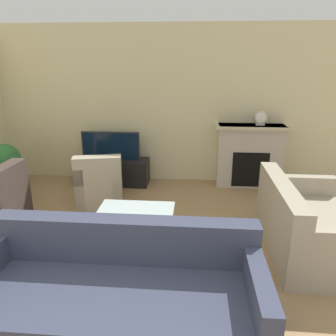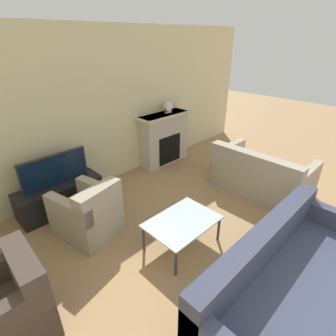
{
  "view_description": "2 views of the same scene",
  "coord_description": "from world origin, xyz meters",
  "px_view_note": "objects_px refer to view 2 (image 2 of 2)",
  "views": [
    {
      "loc": [
        0.7,
        -1.08,
        2.11
      ],
      "look_at": [
        0.39,
        2.71,
        0.86
      ],
      "focal_mm": 35.0,
      "sensor_mm": 36.0,
      "label": 1
    },
    {
      "loc": [
        -2.0,
        0.64,
        2.51
      ],
      "look_at": [
        0.54,
        3.2,
        0.68
      ],
      "focal_mm": 28.0,
      "sensor_mm": 36.0,
      "label": 2
    }
  ],
  "objects_px": {
    "armchair_accent": "(88,215)",
    "coffee_table": "(182,223)",
    "couch_loveseat": "(260,176)",
    "couch_sectional": "(289,286)",
    "mantel_clock": "(168,107)",
    "tv": "(55,170)",
    "armchair_by_window": "(2,313)"
  },
  "relations": [
    {
      "from": "couch_sectional",
      "to": "coffee_table",
      "type": "relative_size",
      "value": 2.53
    },
    {
      "from": "couch_loveseat",
      "to": "couch_sectional",
      "type": "bearing_deg",
      "value": 124.58
    },
    {
      "from": "armchair_accent",
      "to": "mantel_clock",
      "type": "xyz_separation_m",
      "value": [
        2.51,
        0.97,
        0.89
      ]
    },
    {
      "from": "couch_sectional",
      "to": "armchair_by_window",
      "type": "bearing_deg",
      "value": 141.59
    },
    {
      "from": "armchair_accent",
      "to": "coffee_table",
      "type": "relative_size",
      "value": 0.99
    },
    {
      "from": "tv",
      "to": "mantel_clock",
      "type": "xyz_separation_m",
      "value": [
        2.54,
        0.13,
        0.5
      ]
    },
    {
      "from": "couch_sectional",
      "to": "armchair_accent",
      "type": "distance_m",
      "value": 2.56
    },
    {
      "from": "couch_loveseat",
      "to": "armchair_accent",
      "type": "bearing_deg",
      "value": 68.14
    },
    {
      "from": "armchair_accent",
      "to": "armchair_by_window",
      "type": "bearing_deg",
      "value": 17.58
    },
    {
      "from": "mantel_clock",
      "to": "tv",
      "type": "bearing_deg",
      "value": -177.13
    },
    {
      "from": "armchair_by_window",
      "to": "armchair_accent",
      "type": "xyz_separation_m",
      "value": [
        1.27,
        0.74,
        0.0
      ]
    },
    {
      "from": "tv",
      "to": "armchair_by_window",
      "type": "bearing_deg",
      "value": -128.26
    },
    {
      "from": "couch_sectional",
      "to": "armchair_by_window",
      "type": "distance_m",
      "value": 2.7
    },
    {
      "from": "armchair_accent",
      "to": "coffee_table",
      "type": "height_order",
      "value": "armchair_accent"
    },
    {
      "from": "armchair_accent",
      "to": "coffee_table",
      "type": "xyz_separation_m",
      "value": [
        0.74,
        -1.07,
        0.05
      ]
    },
    {
      "from": "couch_sectional",
      "to": "couch_loveseat",
      "type": "bearing_deg",
      "value": 34.58
    },
    {
      "from": "couch_sectional",
      "to": "mantel_clock",
      "type": "xyz_separation_m",
      "value": [
        1.67,
        3.39,
        0.91
      ]
    },
    {
      "from": "couch_loveseat",
      "to": "mantel_clock",
      "type": "distance_m",
      "value": 2.28
    },
    {
      "from": "armchair_by_window",
      "to": "mantel_clock",
      "type": "relative_size",
      "value": 3.63
    },
    {
      "from": "tv",
      "to": "coffee_table",
      "type": "distance_m",
      "value": 2.09
    },
    {
      "from": "armchair_by_window",
      "to": "mantel_clock",
      "type": "xyz_separation_m",
      "value": [
        3.79,
        1.71,
        0.89
      ]
    },
    {
      "from": "couch_loveseat",
      "to": "armchair_accent",
      "type": "relative_size",
      "value": 1.75
    },
    {
      "from": "couch_sectional",
      "to": "couch_loveseat",
      "type": "distance_m",
      "value": 2.32
    },
    {
      "from": "tv",
      "to": "couch_sectional",
      "type": "bearing_deg",
      "value": -75.2
    },
    {
      "from": "tv",
      "to": "mantel_clock",
      "type": "distance_m",
      "value": 2.59
    },
    {
      "from": "coffee_table",
      "to": "armchair_accent",
      "type": "bearing_deg",
      "value": 124.67
    },
    {
      "from": "tv",
      "to": "couch_sectional",
      "type": "height_order",
      "value": "tv"
    },
    {
      "from": "tv",
      "to": "armchair_by_window",
      "type": "relative_size",
      "value": 1.2
    },
    {
      "from": "couch_loveseat",
      "to": "coffee_table",
      "type": "distance_m",
      "value": 2.01
    },
    {
      "from": "tv",
      "to": "couch_loveseat",
      "type": "xyz_separation_m",
      "value": [
        2.77,
        -1.95,
        -0.41
      ]
    },
    {
      "from": "couch_loveseat",
      "to": "armchair_accent",
      "type": "height_order",
      "value": "same"
    },
    {
      "from": "armchair_by_window",
      "to": "mantel_clock",
      "type": "distance_m",
      "value": 4.25
    }
  ]
}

